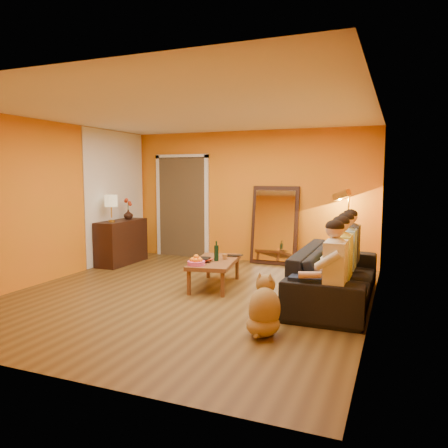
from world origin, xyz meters
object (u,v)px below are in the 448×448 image
at_px(person_mid_right, 346,256).
at_px(vase, 128,214).
at_px(mirror_frame, 275,225).
at_px(tumbler, 225,257).
at_px(sofa, 335,275).
at_px(person_far_left, 335,273).
at_px(coffee_table, 215,273).
at_px(person_mid_left, 341,264).
at_px(person_far_right, 351,250).
at_px(table_lamp, 111,208).
at_px(wine_bottle, 216,251).
at_px(dog, 265,305).
at_px(laptop, 234,256).
at_px(floor_lamp, 348,233).
at_px(sideboard, 122,242).

height_order(person_mid_right, vase, person_mid_right).
xyz_separation_m(mirror_frame, tumbler, (-0.27, -1.92, -0.30)).
distance_m(sofa, person_far_left, 1.04).
height_order(coffee_table, person_mid_left, person_mid_left).
bearing_deg(coffee_table, sofa, -11.40).
xyz_separation_m(person_far_left, person_mid_left, (0.00, 0.55, 0.00)).
distance_m(person_far_left, person_far_right, 1.65).
xyz_separation_m(table_lamp, tumbler, (2.52, -0.54, -0.64)).
bearing_deg(person_far_left, tumbler, 147.40).
xyz_separation_m(mirror_frame, person_far_left, (1.58, -3.11, -0.15)).
relative_size(sofa, wine_bottle, 7.97).
bearing_deg(dog, sofa, 59.03).
relative_size(dog, person_far_left, 0.54).
height_order(dog, person_far_left, person_far_left).
bearing_deg(person_far_left, laptop, 141.72).
height_order(person_mid_left, vase, person_mid_left).
bearing_deg(laptop, person_far_left, -55.57).
distance_m(floor_lamp, person_mid_left, 2.28).
bearing_deg(person_far_left, floor_lamp, 93.53).
distance_m(coffee_table, person_far_right, 2.10).
bearing_deg(tumbler, dog, -56.43).
xyz_separation_m(sideboard, table_lamp, (0.00, -0.30, 0.68)).
bearing_deg(sofa, wine_bottle, 89.56).
relative_size(sideboard, person_mid_left, 0.97).
height_order(person_far_left, vase, person_far_left).
distance_m(floor_lamp, person_mid_right, 1.73).
bearing_deg(person_far_left, person_mid_left, 90.00).
xyz_separation_m(table_lamp, wine_bottle, (2.45, -0.71, -0.53)).
distance_m(sofa, dog, 1.69).
bearing_deg(tumbler, laptop, 75.38).
height_order(table_lamp, person_mid_right, table_lamp).
height_order(table_lamp, wine_bottle, table_lamp).
bearing_deg(sideboard, laptop, -13.36).
relative_size(person_mid_left, wine_bottle, 3.94).
distance_m(dog, person_far_left, 0.94).
height_order(floor_lamp, person_mid_left, floor_lamp).
height_order(person_mid_right, laptop, person_mid_right).
height_order(table_lamp, dog, table_lamp).
distance_m(person_far_left, laptop, 2.29).
distance_m(mirror_frame, person_mid_left, 3.01).
bearing_deg(person_far_right, floor_lamp, 98.45).
distance_m(coffee_table, person_mid_right, 2.01).
height_order(person_far_right, tumbler, person_far_right).
distance_m(table_lamp, person_mid_left, 4.55).
xyz_separation_m(person_far_right, wine_bottle, (-1.92, -0.64, -0.03)).
distance_m(sofa, laptop, 1.71).
bearing_deg(mirror_frame, person_mid_left, -58.28).
bearing_deg(floor_lamp, person_mid_right, -66.67).
height_order(table_lamp, person_far_right, table_lamp).
height_order(table_lamp, person_mid_left, table_lamp).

